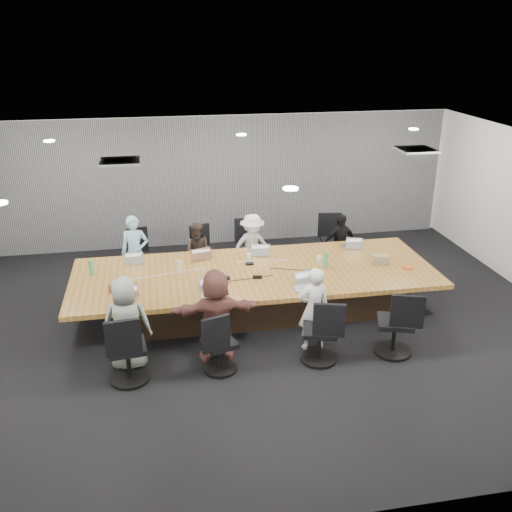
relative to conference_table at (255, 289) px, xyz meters
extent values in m
cube|color=black|center=(0.00, -0.50, -0.40)|extent=(10.00, 8.00, 0.00)
cube|color=white|center=(0.00, -0.50, 2.40)|extent=(10.00, 8.00, 0.00)
cube|color=silver|center=(0.00, 3.50, 1.00)|extent=(10.00, 0.00, 2.80)
cube|color=silver|center=(0.00, -4.50, 1.00)|extent=(10.00, 0.00, 2.80)
cube|color=gray|center=(0.00, 3.42, 1.00)|extent=(9.80, 0.04, 2.80)
cube|color=#342418|center=(0.00, 0.00, -0.07)|extent=(4.80, 1.40, 0.66)
cube|color=#A17030|center=(0.00, 0.00, 0.30)|extent=(6.00, 2.20, 0.08)
imported|color=#92C3DA|center=(-1.98, 1.35, 0.29)|extent=(0.52, 0.35, 1.37)
cube|color=#B2B2B7|center=(-1.98, 0.80, 0.35)|extent=(0.31, 0.22, 0.02)
imported|color=#352925|center=(-0.81, 1.35, 0.19)|extent=(0.65, 0.55, 1.18)
cube|color=#8C6647|center=(-0.81, 0.80, 0.35)|extent=(0.39, 0.30, 0.02)
imported|color=silver|center=(0.20, 1.35, 0.24)|extent=(0.90, 0.61, 1.28)
cube|color=#B2B2B7|center=(0.20, 0.80, 0.35)|extent=(0.36, 0.27, 0.02)
imported|color=black|center=(1.93, 1.35, 0.19)|extent=(0.74, 0.41, 1.19)
cube|color=#B2B2B7|center=(1.93, 0.80, 0.35)|extent=(0.34, 0.26, 0.02)
imported|color=gray|center=(-2.06, -1.35, 0.29)|extent=(0.70, 0.49, 1.38)
cube|color=#8C6647|center=(-2.06, -0.80, 0.35)|extent=(0.32, 0.24, 0.02)
imported|color=brown|center=(-0.81, -1.35, 0.30)|extent=(1.29, 0.41, 1.39)
cube|color=#B2B2B7|center=(-0.81, -0.80, 0.35)|extent=(0.33, 0.25, 0.02)
imported|color=silver|center=(0.63, -1.35, 0.26)|extent=(0.50, 0.34, 1.31)
cube|color=#B2B2B7|center=(0.63, -0.80, 0.35)|extent=(0.39, 0.32, 0.02)
cylinder|color=#38A55B|center=(-2.65, 0.32, 0.47)|extent=(0.08, 0.08, 0.27)
cylinder|color=#38A55B|center=(1.21, -0.02, 0.47)|extent=(0.07, 0.07, 0.25)
cylinder|color=silver|center=(-1.24, 0.12, 0.45)|extent=(0.09, 0.09, 0.23)
cylinder|color=white|center=(-0.01, 0.54, 0.39)|extent=(0.10, 0.10, 0.11)
cylinder|color=white|center=(1.16, 0.20, 0.39)|extent=(0.09, 0.09, 0.11)
cylinder|color=brown|center=(-2.30, -0.39, 0.40)|extent=(0.10, 0.10, 0.12)
cube|color=black|center=(-0.53, -0.22, 0.35)|extent=(0.16, 0.11, 0.03)
cube|color=black|center=(-0.04, 0.30, 0.35)|extent=(0.15, 0.11, 0.03)
cube|color=black|center=(-0.02, -0.30, 0.37)|extent=(0.15, 0.06, 0.06)
cube|color=#918459|center=(2.19, -0.04, 0.41)|extent=(0.28, 0.20, 0.14)
cube|color=#EA5020|center=(2.54, -0.37, 0.36)|extent=(0.20, 0.17, 0.04)
camera|label=1|loc=(-1.57, -8.55, 4.12)|focal=40.00mm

